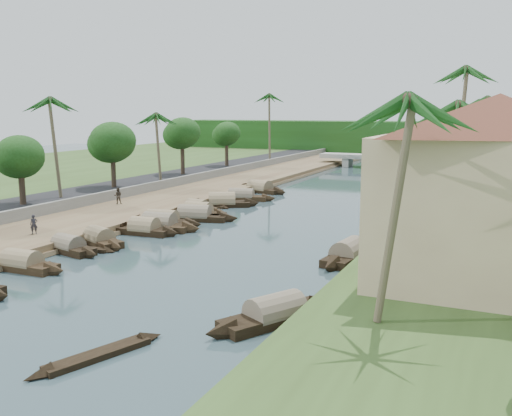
% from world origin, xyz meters
% --- Properties ---
extents(ground, '(220.00, 220.00, 0.00)m').
position_xyz_m(ground, '(0.00, 0.00, 0.00)').
color(ground, '#33474C').
rests_on(ground, ground).
extents(left_bank, '(10.00, 180.00, 0.80)m').
position_xyz_m(left_bank, '(-16.00, 20.00, 0.40)').
color(left_bank, brown).
rests_on(left_bank, ground).
extents(right_bank, '(16.00, 180.00, 1.20)m').
position_xyz_m(right_bank, '(19.00, 20.00, 0.60)').
color(right_bank, '#2F461C').
rests_on(right_bank, ground).
extents(road, '(8.00, 180.00, 1.40)m').
position_xyz_m(road, '(-24.50, 20.00, 0.70)').
color(road, black).
rests_on(road, ground).
extents(retaining_wall, '(0.40, 180.00, 1.10)m').
position_xyz_m(retaining_wall, '(-20.20, 20.00, 1.35)').
color(retaining_wall, slate).
rests_on(retaining_wall, left_bank).
extents(treeline, '(120.00, 14.00, 8.00)m').
position_xyz_m(treeline, '(0.00, 100.00, 4.00)').
color(treeline, '#17390F').
rests_on(treeline, ground).
extents(bridge, '(28.00, 4.00, 2.40)m').
position_xyz_m(bridge, '(0.00, 72.00, 1.72)').
color(bridge, gray).
rests_on(bridge, ground).
extents(building_near, '(14.85, 14.85, 10.20)m').
position_xyz_m(building_near, '(18.99, -2.00, 6.38)').
color(building_near, '#CDB58A').
rests_on(building_near, right_bank).
extents(building_far, '(15.59, 15.59, 10.20)m').
position_xyz_m(building_far, '(18.99, 28.00, 6.38)').
color(building_far, beige).
rests_on(building_far, right_bank).
extents(sampan_2, '(7.32, 1.75, 1.96)m').
position_xyz_m(sampan_2, '(-9.63, -6.61, 0.41)').
color(sampan_2, black).
rests_on(sampan_2, ground).
extents(sampan_3, '(6.99, 2.89, 1.89)m').
position_xyz_m(sampan_3, '(-10.19, -1.62, 0.41)').
color(sampan_3, black).
rests_on(sampan_3, ground).
extents(sampan_4, '(7.03, 4.12, 2.02)m').
position_xyz_m(sampan_4, '(-9.76, 1.37, 0.41)').
color(sampan_4, black).
rests_on(sampan_4, ground).
extents(sampan_5, '(6.86, 2.15, 2.18)m').
position_xyz_m(sampan_5, '(-8.79, 6.08, 0.42)').
color(sampan_5, black).
rests_on(sampan_5, ground).
extents(sampan_6, '(8.20, 2.80, 2.38)m').
position_xyz_m(sampan_6, '(-8.59, 8.08, 0.42)').
color(sampan_6, black).
rests_on(sampan_6, ground).
extents(sampan_7, '(8.29, 2.58, 2.17)m').
position_xyz_m(sampan_7, '(-9.46, 9.82, 0.41)').
color(sampan_7, black).
rests_on(sampan_7, ground).
extents(sampan_8, '(7.64, 2.31, 2.33)m').
position_xyz_m(sampan_8, '(-8.51, 14.76, 0.42)').
color(sampan_8, black).
rests_on(sampan_8, ground).
extents(sampan_9, '(9.05, 3.83, 2.24)m').
position_xyz_m(sampan_9, '(-8.03, 13.26, 0.42)').
color(sampan_9, black).
rests_on(sampan_9, ground).
extents(sampan_10, '(6.44, 2.20, 1.81)m').
position_xyz_m(sampan_10, '(-10.34, 17.67, 0.40)').
color(sampan_10, black).
rests_on(sampan_10, ground).
extents(sampan_11, '(8.34, 5.90, 2.42)m').
position_xyz_m(sampan_11, '(-9.37, 21.49, 0.42)').
color(sampan_11, black).
rests_on(sampan_11, ground).
extents(sampan_12, '(8.64, 3.39, 2.05)m').
position_xyz_m(sampan_12, '(-9.40, 26.51, 0.41)').
color(sampan_12, black).
rests_on(sampan_12, ground).
extents(sampan_13, '(8.90, 4.14, 2.37)m').
position_xyz_m(sampan_13, '(-10.14, 33.55, 0.42)').
color(sampan_13, black).
rests_on(sampan_13, ground).
extents(sampan_14, '(5.45, 8.25, 2.09)m').
position_xyz_m(sampan_14, '(9.45, -8.42, 0.41)').
color(sampan_14, black).
rests_on(sampan_14, ground).
extents(sampan_15, '(2.62, 8.44, 2.22)m').
position_xyz_m(sampan_15, '(9.55, 4.96, 0.42)').
color(sampan_15, black).
rests_on(sampan_15, ground).
extents(sampan_16, '(3.84, 8.49, 2.07)m').
position_xyz_m(sampan_16, '(8.70, 24.01, 0.41)').
color(sampan_16, black).
rests_on(sampan_16, ground).
extents(canoe_0, '(3.10, 6.58, 0.88)m').
position_xyz_m(canoe_0, '(4.08, -15.42, 0.10)').
color(canoe_0, black).
rests_on(canoe_0, ground).
extents(canoe_1, '(5.08, 1.53, 0.81)m').
position_xyz_m(canoe_1, '(-9.32, -0.69, 0.10)').
color(canoe_1, black).
rests_on(canoe_1, ground).
extents(canoe_2, '(4.71, 1.87, 0.68)m').
position_xyz_m(canoe_2, '(-10.06, 20.79, 0.10)').
color(canoe_2, black).
rests_on(canoe_2, ground).
extents(palm_0, '(3.20, 3.20, 11.33)m').
position_xyz_m(palm_0, '(15.00, -9.37, 10.77)').
color(palm_0, brown).
rests_on(palm_0, ground).
extents(palm_1, '(3.20, 3.20, 11.25)m').
position_xyz_m(palm_1, '(16.00, 5.42, 10.68)').
color(palm_1, brown).
rests_on(palm_1, ground).
extents(palm_2, '(3.20, 3.20, 14.59)m').
position_xyz_m(palm_2, '(15.00, 21.85, 13.87)').
color(palm_2, brown).
rests_on(palm_2, ground).
extents(palm_3, '(3.20, 3.20, 12.28)m').
position_xyz_m(palm_3, '(16.00, 38.25, 11.67)').
color(palm_3, brown).
rests_on(palm_3, ground).
extents(palm_5, '(3.20, 3.20, 11.83)m').
position_xyz_m(palm_5, '(-24.00, 12.26, 11.43)').
color(palm_5, brown).
rests_on(palm_5, ground).
extents(palm_6, '(3.20, 3.20, 10.13)m').
position_xyz_m(palm_6, '(-22.00, 28.22, 9.79)').
color(palm_6, brown).
rests_on(palm_6, ground).
extents(palm_7, '(3.20, 3.20, 12.22)m').
position_xyz_m(palm_7, '(14.00, 56.64, 11.61)').
color(palm_7, brown).
rests_on(palm_7, ground).
extents(palm_8, '(3.20, 3.20, 13.39)m').
position_xyz_m(palm_8, '(-20.50, 61.12, 12.92)').
color(palm_8, brown).
rests_on(palm_8, ground).
extents(tree_2, '(4.65, 4.65, 6.56)m').
position_xyz_m(tree_2, '(-24.00, 7.28, 5.98)').
color(tree_2, '#403124').
rests_on(tree_2, ground).
extents(tree_3, '(5.46, 5.46, 7.59)m').
position_xyz_m(tree_3, '(-24.00, 21.36, 6.67)').
color(tree_3, '#403124').
rests_on(tree_3, ground).
extents(tree_4, '(5.06, 5.06, 7.93)m').
position_xyz_m(tree_4, '(-24.00, 37.10, 7.16)').
color(tree_4, '#403124').
rests_on(tree_4, ground).
extents(tree_5, '(4.39, 4.39, 7.06)m').
position_xyz_m(tree_5, '(-24.00, 51.00, 6.55)').
color(tree_5, '#403124').
rests_on(tree_5, ground).
extents(person_near, '(0.67, 0.66, 1.56)m').
position_xyz_m(person_near, '(-14.69, -0.50, 1.58)').
color(person_near, '#25242B').
rests_on(person_near, left_bank).
extents(person_far, '(1.06, 1.01, 1.73)m').
position_xyz_m(person_far, '(-17.94, 14.31, 1.67)').
color(person_far, '#362F25').
rests_on(person_far, left_bank).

